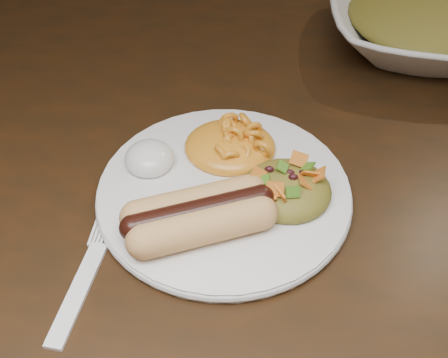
# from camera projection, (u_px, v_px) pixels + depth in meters

# --- Properties ---
(table) EXTENTS (1.60, 0.90, 0.75)m
(table) POSITION_uv_depth(u_px,v_px,m) (199.00, 214.00, 0.61)
(table) COLOR black
(table) RESTS_ON floor
(plate) EXTENTS (0.26, 0.26, 0.01)m
(plate) POSITION_uv_depth(u_px,v_px,m) (224.00, 191.00, 0.50)
(plate) COLOR white
(plate) RESTS_ON table
(hotdog) EXTENTS (0.11, 0.10, 0.03)m
(hotdog) POSITION_uv_depth(u_px,v_px,m) (199.00, 214.00, 0.45)
(hotdog) COLOR tan
(hotdog) RESTS_ON plate
(mac_and_cheese) EXTENTS (0.12, 0.11, 0.04)m
(mac_and_cheese) POSITION_uv_depth(u_px,v_px,m) (230.00, 136.00, 0.52)
(mac_and_cheese) COLOR gold
(mac_and_cheese) RESTS_ON plate
(sour_cream) EXTENTS (0.06, 0.06, 0.03)m
(sour_cream) POSITION_uv_depth(u_px,v_px,m) (149.00, 153.00, 0.50)
(sour_cream) COLOR white
(sour_cream) RESTS_ON plate
(taco_salad) EXTENTS (0.08, 0.08, 0.04)m
(taco_salad) POSITION_uv_depth(u_px,v_px,m) (287.00, 184.00, 0.48)
(taco_salad) COLOR #A35722
(taco_salad) RESTS_ON plate
(fork) EXTENTS (0.04, 0.15, 0.00)m
(fork) POSITION_uv_depth(u_px,v_px,m) (78.00, 292.00, 0.42)
(fork) COLOR white
(fork) RESTS_ON table
(serving_bowl) EXTENTS (0.27, 0.27, 0.06)m
(serving_bowl) POSITION_uv_depth(u_px,v_px,m) (427.00, 26.00, 0.67)
(serving_bowl) COLOR white
(serving_bowl) RESTS_ON table
(bowl_filling) EXTENTS (0.25, 0.25, 0.05)m
(bowl_filling) POSITION_uv_depth(u_px,v_px,m) (431.00, 12.00, 0.66)
(bowl_filling) COLOR #A35722
(bowl_filling) RESTS_ON serving_bowl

